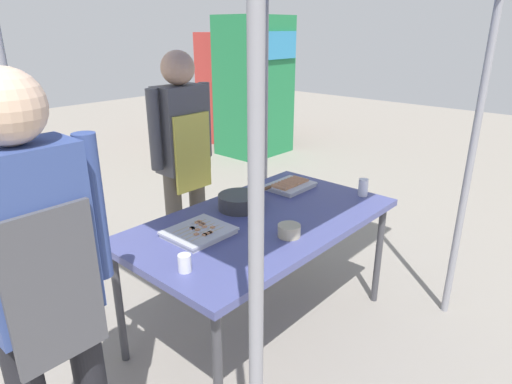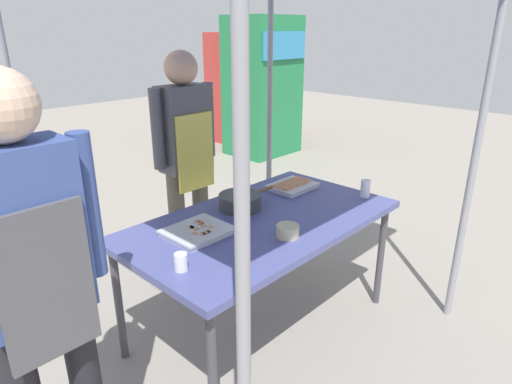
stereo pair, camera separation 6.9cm
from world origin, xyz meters
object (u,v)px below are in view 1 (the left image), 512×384
object	(u,v)px
tray_meat_skewers	(199,232)
neighbor_stall_right	(254,87)
neighbor_stall_left	(236,87)
tray_grilled_sausages	(290,185)
condiment_bowl	(289,231)
cooking_wok	(240,201)
drink_cup_by_wok	(185,263)
stall_table	(262,227)
customer_nearby	(40,277)
drink_cup_near_edge	(363,187)
vendor_woman	(183,150)

from	to	relation	value
tray_meat_skewers	neighbor_stall_right	distance (m)	4.41
tray_meat_skewers	neighbor_stall_left	bearing A→B (deg)	42.20
tray_grilled_sausages	neighbor_stall_left	distance (m)	4.59
condiment_bowl	neighbor_stall_left	xyz separation A→B (m)	(3.60, 3.91, 0.08)
tray_grilled_sausages	cooking_wok	bearing A→B (deg)	178.93
cooking_wok	drink_cup_by_wok	size ratio (longest dim) A/B	5.07
drink_cup_by_wok	neighbor_stall_left	size ratio (longest dim) A/B	0.05
stall_table	neighbor_stall_left	size ratio (longest dim) A/B	0.93
tray_grilled_sausages	cooking_wok	xyz separation A→B (m)	(-0.49, 0.01, 0.03)
tray_grilled_sausages	customer_nearby	distance (m)	1.84
stall_table	neighbor_stall_right	world-z (taller)	neighbor_stall_right
drink_cup_near_edge	neighbor_stall_right	bearing A→B (deg)	52.54
vendor_woman	neighbor_stall_left	world-z (taller)	neighbor_stall_left
neighbor_stall_left	neighbor_stall_right	bearing A→B (deg)	-118.72
tray_grilled_sausages	cooking_wok	distance (m)	0.49
drink_cup_near_edge	vendor_woman	xyz separation A→B (m)	(-0.59, 1.09, 0.17)
cooking_wok	drink_cup_by_wok	bearing A→B (deg)	-155.01
tray_meat_skewers	neighbor_stall_left	size ratio (longest dim) A/B	0.19
condiment_bowl	neighbor_stall_left	distance (m)	5.32
cooking_wok	customer_nearby	xyz separation A→B (m)	(-1.31, -0.34, 0.20)
neighbor_stall_left	neighbor_stall_right	xyz separation A→B (m)	(-0.45, -0.82, 0.11)
tray_meat_skewers	drink_cup_by_wok	distance (m)	0.37
vendor_woman	customer_nearby	size ratio (longest dim) A/B	0.98
cooking_wok	customer_nearby	bearing A→B (deg)	-165.55
condiment_bowl	customer_nearby	distance (m)	1.23
cooking_wok	condiment_bowl	xyz separation A→B (m)	(-0.10, -0.46, -0.02)
stall_table	vendor_woman	bearing A→B (deg)	81.67
vendor_woman	customer_nearby	xyz separation A→B (m)	(-1.41, -0.98, 0.02)
condiment_bowl	tray_grilled_sausages	bearing A→B (deg)	37.20
drink_cup_near_edge	vendor_woman	world-z (taller)	vendor_woman
drink_cup_by_wok	neighbor_stall_right	xyz separation A→B (m)	(3.75, 2.96, 0.18)
tray_meat_skewers	neighbor_stall_right	bearing A→B (deg)	38.23
tray_meat_skewers	neighbor_stall_left	xyz separation A→B (m)	(3.91, 3.55, 0.09)
drink_cup_near_edge	neighbor_stall_left	xyz separation A→B (m)	(2.81, 3.90, 0.05)
customer_nearby	neighbor_stall_left	world-z (taller)	neighbor_stall_left
condiment_bowl	stall_table	bearing A→B (deg)	72.47
drink_cup_by_wok	neighbor_stall_left	distance (m)	5.65
tray_grilled_sausages	customer_nearby	size ratio (longest dim) A/B	0.18
vendor_woman	drink_cup_by_wok	bearing A→B (deg)	50.50
tray_meat_skewers	neighbor_stall_right	size ratio (longest dim) A/B	0.17
drink_cup_by_wok	customer_nearby	distance (m)	0.65
tray_meat_skewers	condiment_bowl	world-z (taller)	condiment_bowl
condiment_bowl	drink_cup_by_wok	distance (m)	0.61
cooking_wok	drink_cup_near_edge	xyz separation A→B (m)	(0.69, -0.45, 0.01)
stall_table	neighbor_stall_right	bearing A→B (deg)	42.68
customer_nearby	neighbor_stall_right	distance (m)	5.28
stall_table	condiment_bowl	size ratio (longest dim) A/B	13.19
stall_table	condiment_bowl	bearing A→B (deg)	-107.53
cooking_wok	customer_nearby	world-z (taller)	customer_nearby
condiment_bowl	drink_cup_near_edge	bearing A→B (deg)	0.56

